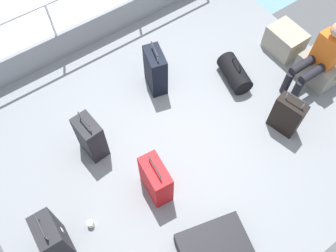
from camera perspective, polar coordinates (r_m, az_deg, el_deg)
The scene contains 14 objects.
ground_plane at distance 4.91m, azimuth 2.28°, elevation -1.18°, with size 4.40×5.20×0.06m, color gray.
gunwale_port at distance 5.90m, azimuth -10.74°, elevation 15.27°, with size 0.06×5.20×0.45m, color gray.
sea_wake at distance 7.29m, azimuth -15.80°, elevation 18.14°, with size 12.00×12.00×0.01m.
cargo_crate_0 at distance 5.90m, azimuth 18.12°, elevation 12.78°, with size 0.57×0.41×0.40m.
cargo_crate_1 at distance 5.69m, azimuth 22.84°, elevation 8.34°, with size 0.61×0.43×0.40m.
passenger_seated at distance 5.30m, azimuth 22.94°, elevation 10.06°, with size 0.34×0.66×1.10m.
suitcase_0 at distance 4.18m, azimuth -17.79°, elevation -16.57°, with size 0.40×0.25×0.84m.
suitcase_1 at distance 4.27m, azimuth 7.29°, elevation -18.49°, with size 0.70×0.87×0.21m.
suitcase_2 at distance 5.07m, azimuth -2.01°, elevation 8.82°, with size 0.46×0.33×0.78m.
suitcase_3 at distance 4.27m, azimuth -1.95°, elevation -8.53°, with size 0.47×0.28×0.68m.
suitcase_4 at distance 4.93m, azimuth 18.40°, elevation 1.62°, with size 0.42×0.27×0.70m.
suitcase_5 at distance 4.59m, azimuth -12.21°, elevation -1.79°, with size 0.39×0.27×0.76m.
duffel_bag at distance 5.36m, azimuth 10.54°, elevation 8.27°, with size 0.65×0.43×0.42m.
paper_cup at distance 4.45m, azimuth -12.27°, elevation -14.98°, with size 0.08×0.08×0.10m, color white.
Camera 1 is at (1.85, -1.55, 4.25)m, focal length 38.28 mm.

